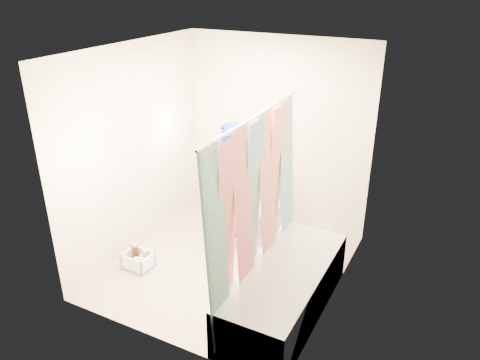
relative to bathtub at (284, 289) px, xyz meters
The scene contains 14 objects.
floor 0.99m from the bathtub, 153.43° to the left, with size 2.60×2.60×0.00m, color tan.
ceiling 2.33m from the bathtub, 153.43° to the left, with size 2.40×2.60×0.02m, color white.
wall_back 2.14m from the bathtub, 116.23° to the left, with size 2.40×0.02×2.40m, color beige.
wall_front 1.54m from the bathtub, 134.17° to the right, with size 2.40×0.02×2.40m, color beige.
wall_left 2.29m from the bathtub, 168.29° to the left, with size 0.02×2.60×2.40m, color beige.
wall_right 1.08m from the bathtub, 50.53° to the left, with size 0.02×2.60×2.40m, color beige.
bathtub is the anchor object (origin of this frame).
curtain_rod 1.71m from the bathtub, behind, with size 0.02×0.02×1.90m, color silver.
shower_curtain 0.82m from the bathtub, behind, with size 0.06×1.75×1.80m, color white.
toilet 1.57m from the bathtub, 123.75° to the left, with size 0.44×0.77×0.79m, color white.
tank_lid 1.45m from the bathtub, 124.83° to the left, with size 0.48×0.21×0.04m, color silver.
tank_internals 1.85m from the bathtub, 123.72° to the left, with size 0.18×0.10×0.26m.
plumber 1.47m from the bathtub, 141.23° to the left, with size 0.56×0.37×1.55m, color #0E1C91.
cleaning_caddy 1.74m from the bathtub, behind, with size 0.32×0.26×0.24m.
Camera 1 is at (2.15, -3.89, 3.09)m, focal length 35.00 mm.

